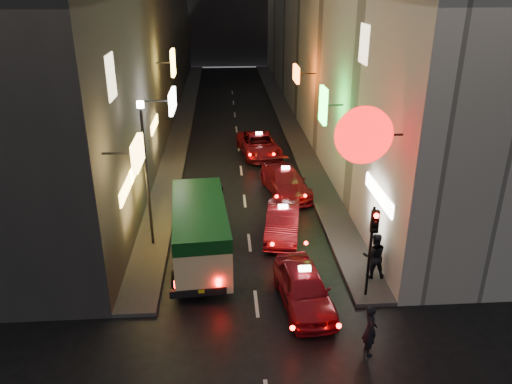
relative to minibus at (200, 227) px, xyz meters
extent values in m
cube|color=#33312E|center=(-5.94, 22.48, 7.39)|extent=(6.00, 52.00, 18.00)
cube|color=#FFC559|center=(-1.79, -2.09, 3.87)|extent=(0.18, 1.61, 0.91)
cube|color=white|center=(-1.44, 6.90, 3.54)|extent=(0.18, 2.30, 1.01)
cube|color=yellow|center=(-1.91, 13.39, 4.41)|extent=(0.18, 1.37, 1.57)
cube|color=#FFC559|center=(-2.92, 0.93, 1.39)|extent=(0.10, 2.73, 0.55)
cube|color=yellow|center=(-2.92, 3.91, 1.39)|extent=(0.10, 4.03, 0.55)
cube|color=#FFC559|center=(-2.92, 10.38, 1.39)|extent=(0.10, 2.83, 0.55)
cube|color=#FFE5B2|center=(-2.93, 0.48, 5.89)|extent=(0.06, 1.30, 1.60)
cube|color=beige|center=(10.06, 22.48, 7.39)|extent=(6.00, 52.00, 18.00)
cylinder|color=#F20A0A|center=(5.72, -2.07, 4.31)|extent=(1.97, 0.18, 1.97)
cube|color=#30F239|center=(6.05, 6.44, 3.31)|extent=(0.18, 1.31, 1.78)
cube|color=#EE480B|center=(5.78, 14.12, 3.53)|extent=(0.18, 1.85, 1.01)
cube|color=white|center=(7.04, -0.38, 1.39)|extent=(0.10, 3.40, 0.55)
cube|color=#FFE5B2|center=(7.05, 3.48, 6.59)|extent=(0.06, 1.30, 1.60)
cube|color=#413E3C|center=(-2.19, 22.48, -1.53)|extent=(1.50, 52.00, 0.15)
cube|color=#413E3C|center=(6.31, 22.48, -1.53)|extent=(1.50, 52.00, 0.15)
cube|color=beige|center=(0.00, -0.02, -0.16)|extent=(2.50, 6.00, 2.15)
cube|color=#0C4016|center=(0.00, -0.02, 0.67)|extent=(2.52, 6.03, 0.54)
cube|color=black|center=(0.00, 0.27, 0.05)|extent=(2.35, 3.67, 0.49)
cube|color=black|center=(0.00, -2.90, -1.09)|extent=(2.02, 0.34, 0.29)
cube|color=#FF0A05|center=(-0.73, -2.97, -0.70)|extent=(0.18, 0.06, 0.27)
cube|color=#FF0A05|center=(0.73, -2.97, -0.70)|extent=(0.18, 0.06, 0.27)
cylinder|color=black|center=(-0.91, 1.86, -1.24)|extent=(0.21, 0.74, 0.74)
cylinder|color=black|center=(0.91, -1.90, -1.24)|extent=(0.21, 0.74, 0.74)
imported|color=maroon|center=(3.73, -3.16, -0.79)|extent=(2.58, 5.31, 1.63)
cube|color=white|center=(3.73, -3.16, 0.12)|extent=(0.44, 0.22, 0.16)
sphere|color=#FF0A05|center=(3.00, -5.50, -0.77)|extent=(0.16, 0.16, 0.16)
sphere|color=#FF0A05|center=(4.45, -5.50, -0.77)|extent=(0.16, 0.16, 0.16)
imported|color=maroon|center=(3.59, 2.08, -0.83)|extent=(2.82, 5.18, 1.56)
cube|color=white|center=(3.59, 2.08, 0.05)|extent=(0.44, 0.25, 0.16)
sphere|color=#FF0A05|center=(2.90, -0.16, -0.80)|extent=(0.16, 0.16, 0.16)
sphere|color=#FF0A05|center=(4.29, -0.16, -0.80)|extent=(0.16, 0.16, 0.16)
imported|color=maroon|center=(4.29, 6.88, -0.80)|extent=(2.92, 5.34, 1.61)
cube|color=white|center=(4.29, 6.88, 0.09)|extent=(0.44, 0.25, 0.16)
sphere|color=#FF0A05|center=(3.58, 4.58, -0.78)|extent=(0.16, 0.16, 0.16)
sphere|color=#FF0A05|center=(5.01, 4.58, -0.78)|extent=(0.16, 0.16, 0.16)
imported|color=maroon|center=(3.35, 13.29, -0.78)|extent=(2.80, 5.41, 1.64)
cube|color=white|center=(3.35, 13.29, 0.13)|extent=(0.44, 0.24, 0.16)
sphere|color=#FF0A05|center=(2.62, 10.95, -0.76)|extent=(0.16, 0.16, 0.16)
sphere|color=#FF0A05|center=(4.08, 10.95, -0.76)|extent=(0.16, 0.16, 0.16)
imported|color=black|center=(5.36, -5.76, -0.62)|extent=(0.46, 0.67, 1.96)
imported|color=black|center=(6.63, -1.76, -0.42)|extent=(0.79, 0.50, 2.07)
cylinder|color=black|center=(6.06, -2.92, 0.29)|extent=(0.10, 0.10, 3.50)
cube|color=black|center=(6.06, -3.10, 1.59)|extent=(0.26, 0.18, 0.80)
sphere|color=#FF0A05|center=(6.06, -3.21, 1.86)|extent=(0.18, 0.18, 0.18)
sphere|color=black|center=(6.06, -3.21, 1.59)|extent=(0.17, 0.17, 0.17)
sphere|color=black|center=(6.06, -3.21, 1.32)|extent=(0.17, 0.17, 0.17)
cylinder|color=black|center=(-2.14, 1.48, 1.54)|extent=(0.12, 0.12, 6.00)
cylinder|color=#FFE5BF|center=(-2.14, 1.48, 4.64)|extent=(0.28, 0.28, 0.25)
camera|label=1|loc=(1.04, -17.84, 9.13)|focal=35.00mm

